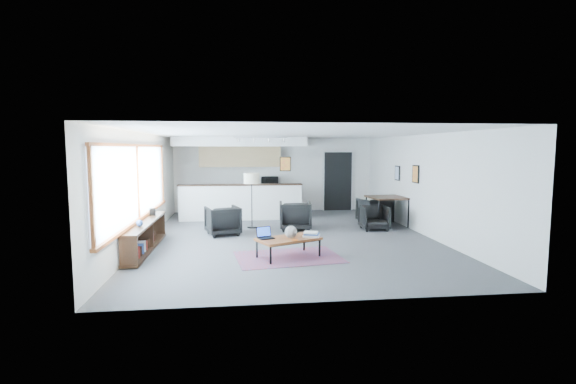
{
  "coord_description": "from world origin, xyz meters",
  "views": [
    {
      "loc": [
        -1.25,
        -10.3,
        2.24
      ],
      "look_at": [
        0.01,
        0.4,
        1.11
      ],
      "focal_mm": 26.0,
      "sensor_mm": 36.0,
      "label": 1
    }
  ],
  "objects": [
    {
      "name": "wall_art_lower",
      "position": [
        3.47,
        0.4,
        1.55
      ],
      "size": [
        0.03,
        0.38,
        0.48
      ],
      "color": "black",
      "rests_on": "room"
    },
    {
      "name": "floor_lamp",
      "position": [
        -0.9,
        1.39,
        1.34
      ],
      "size": [
        0.45,
        0.45,
        1.55
      ],
      "rotation": [
        0.0,
        0.0,
        0.01
      ],
      "color": "black",
      "rests_on": "floor"
    },
    {
      "name": "coffee_table",
      "position": [
        -0.26,
        -1.95,
        0.38
      ],
      "size": [
        1.42,
        1.14,
        0.41
      ],
      "rotation": [
        0.0,
        0.0,
        0.43
      ],
      "color": "brown",
      "rests_on": "floor"
    },
    {
      "name": "dining_chair_near",
      "position": [
        2.44,
        0.67,
        0.32
      ],
      "size": [
        0.62,
        0.58,
        0.63
      ],
      "primitive_type": "imported",
      "rotation": [
        0.0,
        0.0,
        -0.02
      ],
      "color": "black",
      "rests_on": "floor"
    },
    {
      "name": "kilim_rug",
      "position": [
        -0.26,
        -1.95,
        0.01
      ],
      "size": [
        2.29,
        1.71,
        0.01
      ],
      "rotation": [
        0.0,
        0.0,
        0.13
      ],
      "color": "#62344D",
      "rests_on": "floor"
    },
    {
      "name": "doorway",
      "position": [
        2.3,
        4.42,
        1.07
      ],
      "size": [
        1.1,
        0.12,
        2.15
      ],
      "color": "black",
      "rests_on": "room"
    },
    {
      "name": "armchair_left",
      "position": [
        -1.68,
        0.48,
        0.41
      ],
      "size": [
        0.98,
        0.95,
        0.83
      ],
      "primitive_type": "imported",
      "rotation": [
        0.0,
        0.0,
        3.43
      ],
      "color": "black",
      "rests_on": "floor"
    },
    {
      "name": "console",
      "position": [
        -3.3,
        -1.05,
        0.33
      ],
      "size": [
        0.35,
        3.0,
        0.8
      ],
      "color": "black",
      "rests_on": "floor"
    },
    {
      "name": "wall_art_upper",
      "position": [
        3.47,
        1.7,
        1.5
      ],
      "size": [
        0.03,
        0.34,
        0.44
      ],
      "color": "black",
      "rests_on": "room"
    },
    {
      "name": "track_light",
      "position": [
        -0.59,
        2.2,
        2.53
      ],
      "size": [
        1.6,
        0.07,
        0.15
      ],
      "color": "silver",
      "rests_on": "room"
    },
    {
      "name": "armchair_right",
      "position": [
        0.27,
        0.93,
        0.43
      ],
      "size": [
        0.9,
        0.85,
        0.87
      ],
      "primitive_type": "imported",
      "rotation": [
        0.0,
        0.0,
        3.06
      ],
      "color": "black",
      "rests_on": "floor"
    },
    {
      "name": "dining_chair_far",
      "position": [
        2.75,
        1.62,
        0.36
      ],
      "size": [
        0.82,
        0.79,
        0.72
      ],
      "primitive_type": "imported",
      "rotation": [
        0.0,
        0.0,
        3.36
      ],
      "color": "black",
      "rests_on": "floor"
    },
    {
      "name": "kitchenette",
      "position": [
        -1.2,
        3.71,
        1.38
      ],
      "size": [
        4.2,
        1.96,
        2.6
      ],
      "color": "white",
      "rests_on": "floor"
    },
    {
      "name": "coaster",
      "position": [
        -0.15,
        -2.18,
        0.41
      ],
      "size": [
        0.14,
        0.14,
        0.01
      ],
      "rotation": [
        0.0,
        0.0,
        -0.38
      ],
      "color": "#E5590C",
      "rests_on": "coffee_table"
    },
    {
      "name": "laptop",
      "position": [
        -0.74,
        -1.91,
        0.48
      ],
      "size": [
        0.38,
        0.35,
        0.23
      ],
      "rotation": [
        0.0,
        0.0,
        0.36
      ],
      "color": "black",
      "rests_on": "coffee_table"
    },
    {
      "name": "window",
      "position": [
        -3.46,
        -0.9,
        1.46
      ],
      "size": [
        0.1,
        5.95,
        1.66
      ],
      "color": "#8CBFFF",
      "rests_on": "room"
    },
    {
      "name": "ceramic_pot",
      "position": [
        -0.21,
        -1.97,
        0.54
      ],
      "size": [
        0.25,
        0.25,
        0.25
      ],
      "rotation": [
        0.0,
        0.0,
        -0.07
      ],
      "color": "gray",
      "rests_on": "coffee_table"
    },
    {
      "name": "dining_table",
      "position": [
        3.0,
        1.24,
        0.77
      ],
      "size": [
        1.11,
        1.11,
        0.85
      ],
      "rotation": [
        0.0,
        0.0,
        0.11
      ],
      "color": "black",
      "rests_on": "floor"
    },
    {
      "name": "book_stack",
      "position": [
        0.23,
        -1.89,
        0.46
      ],
      "size": [
        0.4,
        0.36,
        0.1
      ],
      "rotation": [
        0.0,
        0.0,
        -0.32
      ],
      "color": "silver",
      "rests_on": "coffee_table"
    },
    {
      "name": "microwave",
      "position": [
        -0.19,
        4.15,
        1.13
      ],
      "size": [
        0.6,
        0.36,
        0.4
      ],
      "primitive_type": "imported",
      "rotation": [
        0.0,
        0.0,
        -0.06
      ],
      "color": "black",
      "rests_on": "kitchenette"
    },
    {
      "name": "room",
      "position": [
        0.0,
        0.0,
        1.3
      ],
      "size": [
        7.02,
        9.02,
        2.62
      ],
      "color": "#4B4B4D",
      "rests_on": "ground"
    }
  ]
}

